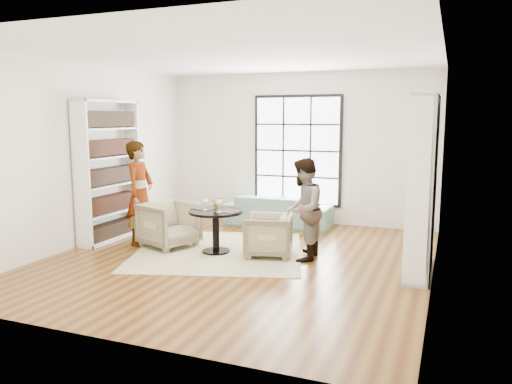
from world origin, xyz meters
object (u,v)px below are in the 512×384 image
at_px(armchair_right, 268,235).
at_px(person_right, 303,210).
at_px(armchair_left, 169,224).
at_px(wine_glass_left, 205,202).
at_px(flower_centerpiece, 217,203).
at_px(sofa, 278,211).
at_px(person_left, 140,193).
at_px(pedestal_table, 216,222).
at_px(wine_glass_right, 219,203).

distance_m(armchair_right, person_right, 0.70).
distance_m(armchair_left, wine_glass_left, 0.87).
xyz_separation_m(armchair_left, flower_centerpiece, (0.88, 0.01, 0.41)).
height_order(sofa, person_left, person_left).
bearing_deg(armchair_left, pedestal_table, -74.37).
xyz_separation_m(armchair_left, wine_glass_right, (1.01, -0.20, 0.45)).
bearing_deg(person_left, wine_glass_right, -103.43).
distance_m(pedestal_table, armchair_right, 0.85).
relative_size(wine_glass_right, flower_centerpiece, 1.02).
bearing_deg(person_right, pedestal_table, -87.66).
relative_size(pedestal_table, wine_glass_left, 4.54).
xyz_separation_m(pedestal_table, armchair_left, (-0.88, 0.06, -0.12)).
xyz_separation_m(person_left, wine_glass_right, (1.56, -0.20, -0.04)).
relative_size(armchair_left, person_right, 0.54).
bearing_deg(person_right, armchair_left, -91.42).
distance_m(wine_glass_left, wine_glass_right, 0.28).
distance_m(armchair_left, flower_centerpiece, 0.97).
distance_m(sofa, person_left, 2.83).
xyz_separation_m(wine_glass_left, flower_centerpiece, (0.15, 0.14, -0.03)).
relative_size(pedestal_table, sofa, 0.41).
relative_size(person_left, wine_glass_right, 8.41).
bearing_deg(wine_glass_left, armchair_right, 12.02).
xyz_separation_m(person_right, flower_centerpiece, (-1.37, -0.07, 0.02)).
height_order(pedestal_table, armchair_left, armchair_left).
bearing_deg(person_left, armchair_right, -94.23).
xyz_separation_m(sofa, person_left, (-1.69, -2.20, 0.56)).
bearing_deg(armchair_right, flower_centerpiece, -98.60).
bearing_deg(pedestal_table, wine_glass_left, -154.94).
bearing_deg(armchair_right, pedestal_table, -93.91).
height_order(pedestal_table, wine_glass_right, wine_glass_right).
xyz_separation_m(armchair_left, person_left, (-0.55, -0.00, 0.49)).
bearing_deg(person_right, wine_glass_right, -80.91).
bearing_deg(wine_glass_right, wine_glass_left, 165.88).
bearing_deg(pedestal_table, armchair_right, 9.50).
distance_m(pedestal_table, flower_centerpiece, 0.29).
height_order(sofa, person_right, person_right).
relative_size(sofa, wine_glass_left, 10.98).
height_order(sofa, armchair_left, armchair_left).
bearing_deg(wine_glass_right, armchair_left, 168.91).
relative_size(person_left, person_right, 1.13).
relative_size(armchair_right, flower_centerpiece, 3.55).
xyz_separation_m(pedestal_table, person_left, (-1.43, 0.06, 0.37)).
relative_size(armchair_left, flower_centerpiece, 4.08).
height_order(wine_glass_left, flower_centerpiece, flower_centerpiece).
bearing_deg(person_left, sofa, -43.67).
distance_m(sofa, wine_glass_left, 2.42).
relative_size(person_right, flower_centerpiece, 7.59).
xyz_separation_m(wine_glass_left, wine_glass_right, (0.27, -0.07, 0.01)).
bearing_deg(wine_glass_left, person_right, 7.73).
xyz_separation_m(armchair_left, wine_glass_left, (0.73, -0.13, 0.44)).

